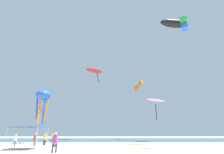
{
  "coord_description": "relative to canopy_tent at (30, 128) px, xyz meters",
  "views": [
    {
      "loc": [
        1.97,
        -18.09,
        1.82
      ],
      "look_at": [
        2.41,
        10.45,
        10.75
      ],
      "focal_mm": 28.13,
      "sensor_mm": 36.0,
      "label": 1
    }
  ],
  "objects": [
    {
      "name": "person_central",
      "position": [
        -3.21,
        3.59,
        -1.3
      ],
      "size": [
        0.37,
        0.4,
        1.57
      ],
      "rotation": [
        0.0,
        0.0,
        1.96
      ],
      "color": "#33384C",
      "rests_on": "ground"
    },
    {
      "name": "kite_delta_red",
      "position": [
        4.87,
        24.69,
        16.05
      ],
      "size": [
        6.1,
        6.07,
        3.96
      ],
      "rotation": [
        0.0,
        0.0,
        4.27
      ],
      "color": "red"
    },
    {
      "name": "person_near_tent",
      "position": [
        -0.01,
        5.39,
        -1.26
      ],
      "size": [
        0.39,
        0.39,
        1.64
      ],
      "rotation": [
        0.0,
        0.0,
        5.66
      ],
      "color": "black",
      "rests_on": "ground"
    },
    {
      "name": "person_far_shore",
      "position": [
        4.07,
        -3.64,
        -1.19
      ],
      "size": [
        0.47,
        0.42,
        1.75
      ],
      "rotation": [
        0.0,
        0.0,
        0.13
      ],
      "color": "#33384C",
      "rests_on": "ground"
    },
    {
      "name": "ground",
      "position": [
        7.09,
        -2.79,
        -2.27
      ],
      "size": [
        110.0,
        110.0,
        0.1
      ],
      "primitive_type": "cube",
      "color": "beige"
    },
    {
      "name": "person_leftmost",
      "position": [
        -0.8,
        3.92,
        -1.27
      ],
      "size": [
        0.38,
        0.43,
        1.62
      ],
      "rotation": [
        0.0,
        0.0,
        4.62
      ],
      "color": "slate",
      "rests_on": "ground"
    },
    {
      "name": "person_rightmost",
      "position": [
        -0.18,
        9.37,
        -1.28
      ],
      "size": [
        0.42,
        0.38,
        1.6
      ],
      "rotation": [
        0.0,
        0.0,
        3.41
      ],
      "color": "brown",
      "rests_on": "ground"
    },
    {
      "name": "ocean_strip",
      "position": [
        7.09,
        23.67,
        -2.2
      ],
      "size": [
        110.0,
        21.64,
        0.03
      ],
      "primitive_type": "cube",
      "color": "#28608C",
      "rests_on": "ground"
    },
    {
      "name": "canopy_tent",
      "position": [
        0.0,
        0.0,
        0.0
      ],
      "size": [
        3.19,
        3.37,
        2.32
      ],
      "color": "#B2B2B7",
      "rests_on": "ground"
    },
    {
      "name": "kite_parafoil_orange",
      "position": [
        16.81,
        24.35,
        11.3
      ],
      "size": [
        1.96,
        4.23,
        2.72
      ],
      "rotation": [
        0.0,
        0.0,
        1.88
      ],
      "color": "orange"
    },
    {
      "name": "kite_diamond_pink",
      "position": [
        18.8,
        15.92,
        5.77
      ],
      "size": [
        3.58,
        3.47,
        4.66
      ],
      "rotation": [
        0.0,
        0.0,
        0.21
      ],
      "color": "pink"
    },
    {
      "name": "kite_inflatable_black",
      "position": [
        20.95,
        7.02,
        18.83
      ],
      "size": [
        5.44,
        2.64,
        2.12
      ],
      "rotation": [
        0.0,
        0.0,
        0.15
      ],
      "color": "black"
    },
    {
      "name": "kite_octopus_blue",
      "position": [
        -2.91,
        10.52,
        5.62
      ],
      "size": [
        3.57,
        3.57,
        5.98
      ],
      "rotation": [
        0.0,
        0.0,
        5.56
      ],
      "color": "blue"
    },
    {
      "name": "cooler_box",
      "position": [
        2.16,
        3.08,
        -2.04
      ],
      "size": [
        0.57,
        0.37,
        0.35
      ],
      "color": "blue",
      "rests_on": "ground"
    },
    {
      "name": "kite_box_green",
      "position": [
        20.13,
        1.42,
        14.95
      ],
      "size": [
        1.31,
        1.38,
        2.12
      ],
      "rotation": [
        0.0,
        0.0,
        5.8
      ],
      "color": "green"
    }
  ]
}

